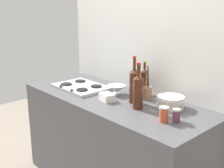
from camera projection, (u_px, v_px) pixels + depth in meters
The scene contains 13 objects.
counter_block at pixel (112, 145), 2.58m from camera, with size 1.80×0.70×0.90m, color #4C4C51.
backsplash_panel at pixel (142, 59), 2.63m from camera, with size 1.90×0.06×2.37m, color white.
stovetop_hob at pixel (81, 87), 2.73m from camera, with size 0.51×0.37×0.04m.
plate_stack at pixel (171, 102), 2.20m from camera, with size 0.21×0.21×0.09m.
wine_bottle_leftmost at pixel (144, 81), 2.51m from camera, with size 0.07×0.07×0.31m.
wine_bottle_mid_left at pixel (138, 91), 2.16m from camera, with size 0.08×0.08×0.36m.
wine_bottle_mid_right at pixel (134, 82), 2.45m from camera, with size 0.07×0.07×0.35m.
wine_bottle_rightmost at pixel (134, 85), 2.29m from camera, with size 0.08×0.08×0.38m.
mixing_bowl at pixel (116, 89), 2.53m from camera, with size 0.16×0.16×0.08m.
butter_dish at pixel (107, 97), 2.37m from camera, with size 0.13×0.09×0.06m, color white.
utensil_crock at pixel (147, 92), 2.40m from camera, with size 0.09×0.09×0.29m.
condiment_jar_front at pixel (176, 115), 1.94m from camera, with size 0.05×0.05×0.09m.
condiment_jar_rear at pixel (164, 114), 1.94m from camera, with size 0.07×0.07×0.11m.
Camera 1 is at (1.72, -1.58, 1.68)m, focal length 45.79 mm.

